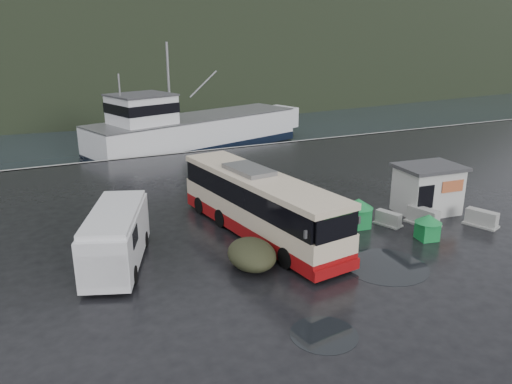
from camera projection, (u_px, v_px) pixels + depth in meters
name	position (u px, v px, depth m)	size (l,w,h in m)	color
ground	(261.00, 246.00, 23.41)	(160.00, 160.00, 0.00)	black
harbor_water	(61.00, 75.00, 118.27)	(300.00, 180.00, 0.02)	black
quay_edge	(155.00, 156.00, 40.65)	(160.00, 0.60, 1.50)	#999993
headland	(58.00, 53.00, 243.05)	(780.00, 540.00, 570.00)	black
coach_bus	(259.00, 234.00, 24.86)	(2.90, 11.51, 3.25)	beige
white_van	(119.00, 264.00, 21.59)	(2.08, 6.03, 2.52)	silver
waste_bin_left	(357.00, 227.00, 25.77)	(1.10, 1.10, 1.53)	#178139
waste_bin_right	(426.00, 239.00, 24.21)	(0.92, 0.92, 1.28)	#178139
dome_tent	(252.00, 266.00, 21.44)	(2.03, 2.85, 1.12)	#2D2F1C
ticket_kiosk	(425.00, 212.00, 27.90)	(3.45, 2.61, 2.70)	beige
jersey_barrier_a	(422.00, 224.00, 26.13)	(0.89, 1.78, 0.89)	#999993
jersey_barrier_b	(388.00, 225.00, 26.04)	(0.71, 1.42, 0.71)	#999993
jersey_barrier_c	(480.00, 226.00, 25.93)	(0.83, 1.66, 0.83)	#999993
fishing_trawler	(197.00, 136.00, 48.50)	(25.42, 5.58, 10.17)	silver
puddles	(371.00, 282.00, 20.07)	(8.14, 6.19, 0.01)	black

